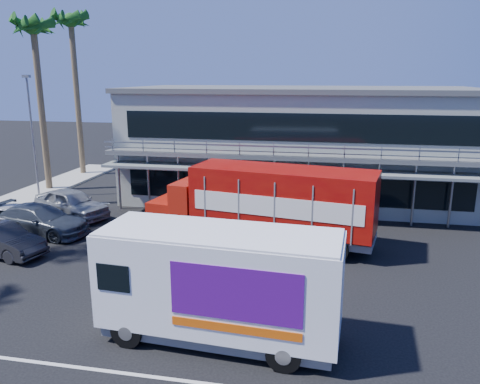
# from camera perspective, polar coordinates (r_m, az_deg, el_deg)

# --- Properties ---
(ground) EXTENTS (120.00, 120.00, 0.00)m
(ground) POSITION_cam_1_polar(r_m,az_deg,el_deg) (19.11, -5.67, -10.97)
(ground) COLOR black
(ground) RESTS_ON ground
(building) EXTENTS (22.40, 12.00, 7.30)m
(building) POSITION_cam_1_polar(r_m,az_deg,el_deg) (31.87, 7.18, 5.99)
(building) COLOR #949A8D
(building) RESTS_ON ground
(palm_e) EXTENTS (2.80, 2.80, 12.25)m
(palm_e) POSITION_cam_1_polar(r_m,az_deg,el_deg) (35.68, -23.81, 16.95)
(palm_e) COLOR brown
(palm_e) RESTS_ON ground
(palm_f) EXTENTS (2.80, 2.80, 13.25)m
(palm_f) POSITION_cam_1_polar(r_m,az_deg,el_deg) (40.62, -19.85, 18.07)
(palm_f) COLOR brown
(palm_f) RESTS_ON ground
(light_pole_far) EXTENTS (0.50, 0.25, 8.09)m
(light_pole_far) POSITION_cam_1_polar(r_m,az_deg,el_deg) (33.85, -24.01, 6.81)
(light_pole_far) COLOR gray
(light_pole_far) RESTS_ON ground
(red_truck) EXTENTS (11.56, 4.57, 3.80)m
(red_truck) POSITION_cam_1_polar(r_m,az_deg,el_deg) (22.68, 3.36, -1.24)
(red_truck) COLOR #A2190D
(red_truck) RESTS_ON ground
(white_van) EXTENTS (7.46, 2.98, 3.57)m
(white_van) POSITION_cam_1_polar(r_m,az_deg,el_deg) (14.52, -2.52, -11.08)
(white_van) COLOR white
(white_van) RESTS_ON ground
(parked_car_b) EXTENTS (4.56, 2.46, 1.43)m
(parked_car_b) POSITION_cam_1_polar(r_m,az_deg,el_deg) (24.15, -27.07, -5.26)
(parked_car_b) COLOR black
(parked_car_b) RESTS_ON ground
(parked_car_c) EXTENTS (5.41, 3.16, 1.42)m
(parked_car_c) POSITION_cam_1_polar(r_m,az_deg,el_deg) (27.36, -25.24, -2.92)
(parked_car_c) COLOR silver
(parked_car_c) RESTS_ON ground
(parked_car_d) EXTENTS (5.55, 2.85, 1.54)m
(parked_car_d) POSITION_cam_1_polar(r_m,az_deg,el_deg) (26.38, -23.21, -3.16)
(parked_car_d) COLOR #303640
(parked_car_d) RESTS_ON ground
(parked_car_e) EXTENTS (5.32, 3.67, 1.68)m
(parked_car_e) POSITION_cam_1_polar(r_m,az_deg,el_deg) (28.82, -19.87, -1.32)
(parked_car_e) COLOR gray
(parked_car_e) RESTS_ON ground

